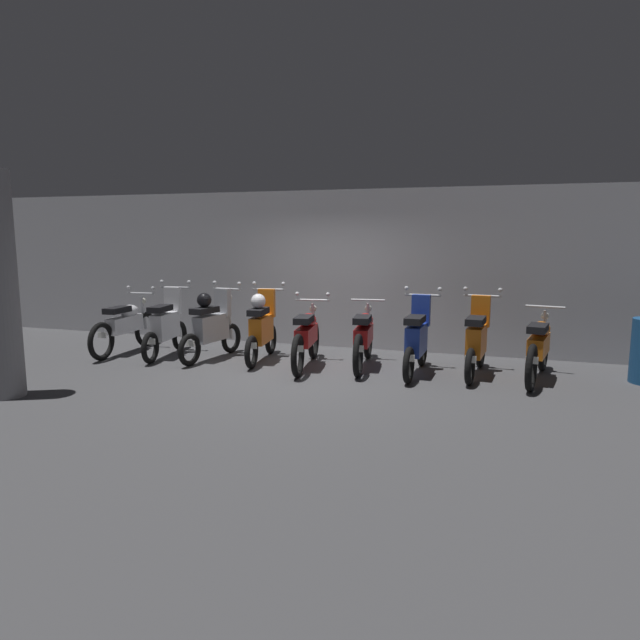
% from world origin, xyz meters
% --- Properties ---
extents(ground_plane, '(80.00, 80.00, 0.00)m').
position_xyz_m(ground_plane, '(0.00, 0.00, 0.00)').
color(ground_plane, '#424244').
extents(back_wall, '(16.00, 0.30, 2.90)m').
position_xyz_m(back_wall, '(0.00, 2.34, 1.45)').
color(back_wall, '#ADADB2').
rests_on(back_wall, ground).
extents(motorbike_slot_0, '(0.59, 1.95, 1.15)m').
position_xyz_m(motorbike_slot_0, '(-3.45, 0.54, 0.49)').
color(motorbike_slot_0, black).
rests_on(motorbike_slot_0, ground).
extents(motorbike_slot_1, '(0.59, 1.68, 1.29)m').
position_xyz_m(motorbike_slot_1, '(-2.59, 0.52, 0.53)').
color(motorbike_slot_1, black).
rests_on(motorbike_slot_1, ground).
extents(motorbike_slot_2, '(0.58, 1.68, 1.29)m').
position_xyz_m(motorbike_slot_2, '(-1.72, 0.55, 0.57)').
color(motorbike_slot_2, black).
rests_on(motorbike_slot_2, ground).
extents(motorbike_slot_3, '(0.59, 1.68, 1.29)m').
position_xyz_m(motorbike_slot_3, '(-0.87, 0.69, 0.57)').
color(motorbike_slot_3, black).
rests_on(motorbike_slot_3, ground).
extents(motorbike_slot_4, '(0.58, 1.94, 1.15)m').
position_xyz_m(motorbike_slot_4, '(-0.00, 0.48, 0.49)').
color(motorbike_slot_4, black).
rests_on(motorbike_slot_4, ground).
extents(motorbike_slot_5, '(0.56, 1.95, 1.03)m').
position_xyz_m(motorbike_slot_5, '(0.86, 0.76, 0.49)').
color(motorbike_slot_5, black).
rests_on(motorbike_slot_5, ground).
extents(motorbike_slot_6, '(0.59, 1.68, 1.29)m').
position_xyz_m(motorbike_slot_6, '(1.73, 0.57, 0.53)').
color(motorbike_slot_6, black).
rests_on(motorbike_slot_6, ground).
extents(motorbike_slot_7, '(0.59, 1.68, 1.29)m').
position_xyz_m(motorbike_slot_7, '(2.59, 0.75, 0.53)').
color(motorbike_slot_7, black).
rests_on(motorbike_slot_7, ground).
extents(motorbike_slot_8, '(0.59, 1.94, 1.03)m').
position_xyz_m(motorbike_slot_8, '(3.45, 0.72, 0.49)').
color(motorbike_slot_8, black).
rests_on(motorbike_slot_8, ground).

